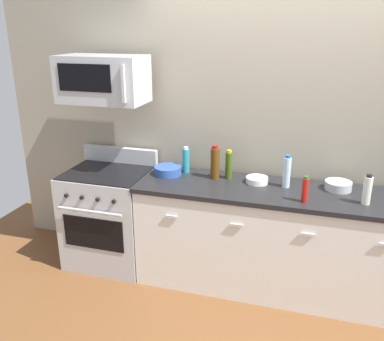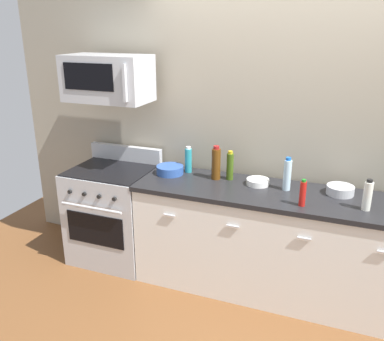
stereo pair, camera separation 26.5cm
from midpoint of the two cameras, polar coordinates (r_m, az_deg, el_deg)
The scene contains 14 objects.
ground_plane at distance 3.86m, azimuth 8.76°, elevation -15.44°, with size 6.51×6.51×0.00m, color brown.
back_wall at distance 3.68m, azimuth 10.75°, elevation 5.89°, with size 5.43×0.10×2.70m, color #9E937F.
counter_unit at distance 3.61m, azimuth 9.13°, elevation -9.45°, with size 2.34×0.66×0.92m.
range_oven at distance 4.06m, azimuth -13.08°, elevation -6.17°, with size 0.76×0.69×1.07m.
microwave at distance 3.74m, azimuth -14.26°, elevation 12.11°, with size 0.74×0.44×0.40m.
bottle_olive_oil at distance 3.58m, azimuth 3.00°, elevation 0.73°, with size 0.06×0.06×0.26m.
bottle_dish_soap at distance 3.74m, azimuth -2.88°, elevation 1.41°, with size 0.06×0.06×0.24m.
bottle_water_clear at distance 3.44m, azimuth 10.82°, elevation -0.23°, with size 0.06×0.06×0.28m.
bottle_vinegar_white at distance 3.28m, azimuth 20.94°, elevation -2.58°, with size 0.06×0.06×0.24m.
bottle_hot_sauce_red at distance 3.19m, azimuth 13.06°, elevation -2.66°, with size 0.05×0.05×0.21m.
bottle_wine_amber at distance 3.57m, azimuth 1.07°, elevation 1.04°, with size 0.08×0.08×0.30m.
bowl_white_ceramic at distance 3.53m, azimuth 6.88°, elevation -1.30°, with size 0.19×0.19×0.05m.
bowl_steel_prep at distance 3.52m, azimuth 17.53°, elevation -1.99°, with size 0.21×0.21×0.07m.
bowl_blue_mixing at distance 3.72m, azimuth -5.40°, elevation 0.02°, with size 0.24×0.24×0.07m.
Camera 1 is at (0.22, -3.20, 2.19)m, focal length 38.65 mm.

